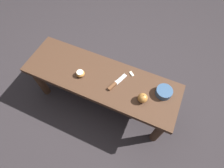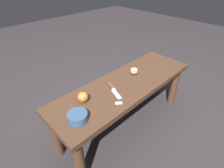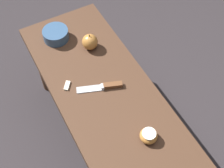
{
  "view_description": "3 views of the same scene",
  "coord_description": "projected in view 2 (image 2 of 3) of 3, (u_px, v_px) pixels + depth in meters",
  "views": [
    {
      "loc": [
        -0.39,
        0.65,
        1.65
      ],
      "look_at": [
        -0.12,
        0.04,
        0.49
      ],
      "focal_mm": 28.0,
      "sensor_mm": 36.0,
      "label": 1
    },
    {
      "loc": [
        -0.88,
        -0.74,
        1.23
      ],
      "look_at": [
        -0.12,
        0.04,
        0.49
      ],
      "focal_mm": 28.0,
      "sensor_mm": 36.0,
      "label": 2
    },
    {
      "loc": [
        0.55,
        -0.32,
        1.56
      ],
      "look_at": [
        -0.12,
        0.04,
        0.49
      ],
      "focal_mm": 50.0,
      "sensor_mm": 36.0,
      "label": 3
    }
  ],
  "objects": [
    {
      "name": "knife",
      "position": [
        112.0,
        88.0,
        1.31
      ],
      "size": [
        0.09,
        0.2,
        0.02
      ],
      "rotation": [
        0.0,
        0.0,
        -1.92
      ],
      "color": "#B7BABF",
      "rests_on": "wooden_bench"
    },
    {
      "name": "apple_whole",
      "position": [
        83.0,
        97.0,
        1.18
      ],
      "size": [
        0.07,
        0.07,
        0.08
      ],
      "color": "#B27233",
      "rests_on": "wooden_bench"
    },
    {
      "name": "bowl",
      "position": [
        78.0,
        117.0,
        1.04
      ],
      "size": [
        0.12,
        0.12,
        0.05
      ],
      "color": "#335175",
      "rests_on": "wooden_bench"
    },
    {
      "name": "apple_slice_near_knife",
      "position": [
        119.0,
        103.0,
        1.17
      ],
      "size": [
        0.05,
        0.04,
        0.01
      ],
      "color": "silver",
      "rests_on": "wooden_bench"
    },
    {
      "name": "apple_cut",
      "position": [
        134.0,
        71.0,
        1.48
      ],
      "size": [
        0.07,
        0.07,
        0.04
      ],
      "color": "#B27233",
      "rests_on": "wooden_bench"
    },
    {
      "name": "ground_plane",
      "position": [
        124.0,
        123.0,
        1.64
      ],
      "size": [
        8.0,
        8.0,
        0.0
      ],
      "primitive_type": "plane",
      "color": "#2D282B"
    },
    {
      "name": "wooden_bench",
      "position": [
        125.0,
        91.0,
        1.43
      ],
      "size": [
        1.29,
        0.41,
        0.46
      ],
      "color": "#472D1E",
      "rests_on": "ground_plane"
    }
  ]
}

